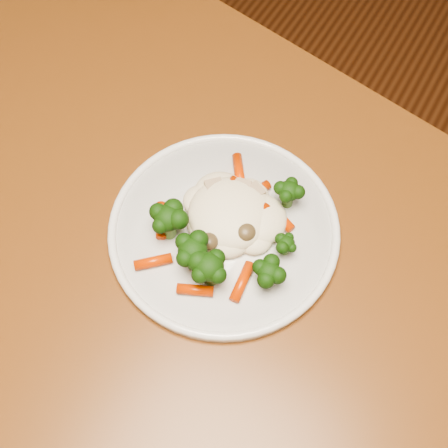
% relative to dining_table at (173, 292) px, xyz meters
% --- Properties ---
extents(dining_table, '(1.22, 0.92, 0.75)m').
position_rel_dining_table_xyz_m(dining_table, '(0.00, 0.00, 0.00)').
color(dining_table, brown).
rests_on(dining_table, ground).
extents(plate, '(0.27, 0.27, 0.01)m').
position_rel_dining_table_xyz_m(plate, '(0.04, 0.06, 0.11)').
color(plate, white).
rests_on(plate, dining_table).
extents(meal, '(0.18, 0.20, 0.05)m').
position_rel_dining_table_xyz_m(meal, '(0.05, 0.05, 0.14)').
color(meal, '#FDF0CA').
rests_on(meal, plate).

